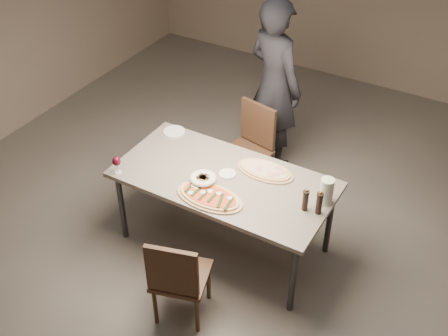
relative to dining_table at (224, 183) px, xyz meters
The scene contains 14 objects.
room 0.71m from the dining_table, ahead, with size 7.00×7.00×7.00m.
dining_table is the anchor object (origin of this frame).
zucchini_pizza 0.29m from the dining_table, 83.77° to the right, with size 0.57×0.31×0.05m.
ham_pizza 0.36m from the dining_table, 42.96° to the left, with size 0.50×0.28×0.04m.
bread_basket 0.21m from the dining_table, 123.56° to the right, with size 0.21×0.21×0.08m.
oil_dish 0.08m from the dining_table, 84.64° to the left, with size 0.14×0.14×0.02m.
pepper_mill_left 0.84m from the dining_table, ahead, with size 0.05×0.05×0.21m.
pepper_mill_right 0.74m from the dining_table, ahead, with size 0.05×0.05×0.20m.
carafe 0.86m from the dining_table, ahead, with size 0.11×0.11×0.22m.
wine_glass 0.90m from the dining_table, 154.44° to the right, with size 0.07×0.07×0.16m.
side_plate 0.81m from the dining_table, 154.47° to the left, with size 0.20×0.20×0.01m.
chair_near 0.91m from the dining_table, 82.49° to the right, with size 0.50×0.50×0.85m.
chair_far 0.92m from the dining_table, 103.46° to the left, with size 0.49×0.49×0.89m.
diner 1.37m from the dining_table, 98.74° to the left, with size 0.66×0.43×1.80m, color black.
Camera 1 is at (1.80, -3.10, 3.61)m, focal length 45.00 mm.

